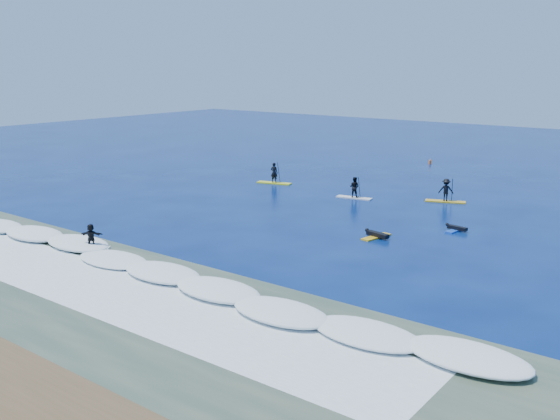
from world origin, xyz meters
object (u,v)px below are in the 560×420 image
Objects in this scene: wave_surfer at (91,237)px; marker_buoy at (430,162)px; sup_paddler_right at (446,192)px; prone_paddler_near at (376,235)px; sup_paddler_center at (354,189)px; sup_paddler_left at (274,176)px; prone_paddler_far at (456,229)px.

wave_surfer is 42.03m from marker_buoy.
sup_paddler_right reaches higher than prone_paddler_near.
marker_buoy is at bearing 87.02° from sup_paddler_center.
sup_paddler_left is at bearing -109.34° from marker_buoy.
prone_paddler_near is at bearing -71.95° from marker_buoy.
prone_paddler_far is at bearing -24.58° from prone_paddler_near.
sup_paddler_center is at bearing 48.75° from prone_paddler_near.
sup_paddler_center is at bearing 74.43° from prone_paddler_far.
sup_paddler_left is 9.16m from sup_paddler_center.
sup_paddler_center is (9.09, -1.13, 0.06)m from sup_paddler_left.
sup_paddler_center is 11.45m from prone_paddler_far.
sup_paddler_left is 19.26m from prone_paddler_near.
sup_paddler_right is (15.53, 2.06, 0.15)m from sup_paddler_left.
sup_paddler_left reaches higher than prone_paddler_far.
sup_paddler_center is at bearing -83.09° from marker_buoy.
prone_paddler_far is (4.02, -7.78, -0.71)m from sup_paddler_right.
sup_paddler_left reaches higher than wave_surfer.
marker_buoy reaches higher than prone_paddler_far.
prone_paddler_far is (3.34, 4.64, -0.02)m from prone_paddler_near.
sup_paddler_right is 8.79m from prone_paddler_far.
sup_paddler_center is 7.19m from sup_paddler_right.
sup_paddler_center is 20.25m from marker_buoy.
prone_paddler_far is 27.86m from marker_buoy.
prone_paddler_near is at bearing 152.47° from prone_paddler_far.
prone_paddler_near is at bearing -107.12° from sup_paddler_right.
marker_buoy reaches higher than prone_paddler_near.
sup_paddler_right is (6.44, 3.18, 0.09)m from sup_paddler_center.
sup_paddler_center is 1.28× the size of prone_paddler_near.
sup_paddler_left is at bearing 163.04° from sup_paddler_center.
sup_paddler_left is at bearing 66.85° from wave_surfer.
sup_paddler_center is at bearing 43.91° from wave_surfer.
marker_buoy is at bearing 52.92° from wave_surfer.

